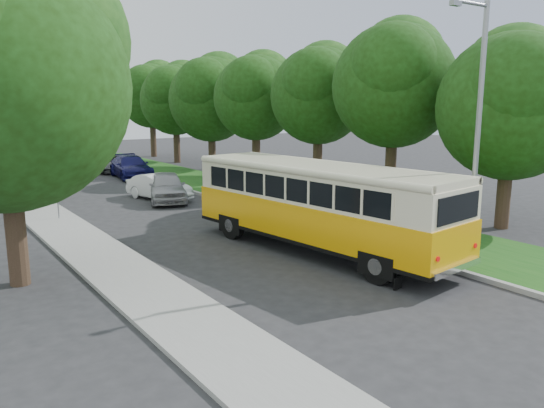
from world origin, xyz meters
TOP-DOWN VIEW (x-y plane):
  - ground at (0.00, 0.00)m, footprint 120.00×120.00m
  - curb at (3.60, 5.00)m, footprint 0.20×70.00m
  - grass_verge at (5.95, 5.00)m, footprint 4.50×70.00m
  - sidewalk at (-4.80, 5.00)m, footprint 2.20×70.00m
  - treeline at (3.15, 17.99)m, footprint 24.27×41.91m
  - lamppost_near at (4.21, -2.50)m, footprint 1.71×0.16m
  - lamppost_far at (-4.70, 16.00)m, footprint 1.71×0.16m
  - warning_sign at (-4.50, 11.98)m, footprint 0.56×0.10m
  - vintage_bus at (1.65, 1.66)m, footprint 3.86×10.74m
  - car_silver at (1.36, 13.64)m, footprint 3.20×4.87m
  - car_white at (1.23, 14.36)m, footprint 2.37×4.31m
  - car_blue at (3.00, 23.20)m, footprint 2.70×5.42m
  - car_grey at (3.00, 27.19)m, footprint 3.10×4.96m

SIDE VIEW (x-z plane):
  - ground at x=0.00m, z-range 0.00..0.00m
  - sidewalk at x=-4.80m, z-range 0.00..0.12m
  - grass_verge at x=5.95m, z-range 0.00..0.13m
  - curb at x=3.60m, z-range 0.00..0.15m
  - car_grey at x=3.00m, z-range 0.00..1.28m
  - car_white at x=1.23m, z-range 0.00..1.35m
  - car_blue at x=3.00m, z-range 0.00..1.51m
  - car_silver at x=1.36m, z-range 0.00..1.54m
  - vintage_bus at x=1.65m, z-range 0.00..3.12m
  - warning_sign at x=-4.50m, z-range 0.46..2.96m
  - lamppost_far at x=-4.70m, z-range 0.37..7.87m
  - lamppost_near at x=4.21m, z-range 0.37..8.37m
  - treeline at x=3.15m, z-range 1.20..10.66m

